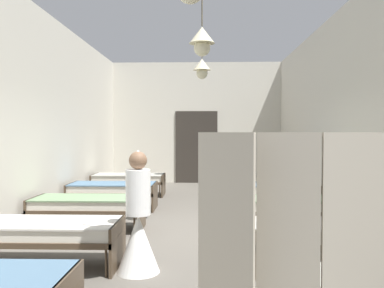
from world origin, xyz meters
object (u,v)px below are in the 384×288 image
object	(u,v)px
bed_left_row_2	(88,205)
bed_right_row_4	(261,180)
bed_left_row_4	(129,179)
bed_left_row_3	(113,189)
bed_right_row_1	(326,234)
bed_right_row_3	(273,190)
nurse_near_aisle	(138,229)
bed_right_row_2	(292,206)
privacy_screen	(289,261)
bed_left_row_1	(45,232)

from	to	relation	value
bed_left_row_2	bed_right_row_4	size ratio (longest dim) A/B	1.00
bed_left_row_2	bed_left_row_4	xyz separation A→B (m)	(0.00, 3.80, 0.00)
bed_left_row_3	bed_right_row_1	bearing A→B (deg)	-47.15
bed_left_row_3	bed_right_row_3	distance (m)	3.53
bed_right_row_4	nurse_near_aisle	world-z (taller)	nurse_near_aisle
bed_right_row_2	bed_left_row_4	distance (m)	5.18
bed_left_row_3	bed_right_row_4	xyz separation A→B (m)	(3.53, 1.90, 0.00)
bed_left_row_2	nurse_near_aisle	world-z (taller)	nurse_near_aisle
bed_left_row_2	bed_right_row_2	distance (m)	3.53
bed_right_row_2	bed_right_row_4	size ratio (longest dim) A/B	1.00
bed_right_row_2	privacy_screen	world-z (taller)	privacy_screen
bed_left_row_2	bed_right_row_2	xyz separation A→B (m)	(3.53, 0.00, 0.00)
bed_right_row_1	bed_right_row_4	size ratio (longest dim) A/B	1.00
bed_left_row_4	bed_left_row_1	bearing A→B (deg)	-90.00
bed_right_row_3	bed_left_row_4	xyz separation A→B (m)	(-3.53, 1.90, 0.00)
bed_left_row_1	bed_left_row_4	bearing A→B (deg)	90.00
privacy_screen	bed_left_row_3	bearing A→B (deg)	129.61
bed_left_row_2	bed_right_row_3	bearing A→B (deg)	28.32
bed_right_row_1	bed_left_row_4	distance (m)	6.70
bed_right_row_2	bed_left_row_3	xyz separation A→B (m)	(-3.53, 1.90, 0.00)
bed_right_row_1	bed_left_row_2	world-z (taller)	same
bed_left_row_1	privacy_screen	distance (m)	3.49
bed_right_row_2	bed_left_row_4	world-z (taller)	same
bed_left_row_1	bed_left_row_2	xyz separation A→B (m)	(0.00, 1.90, 0.00)
bed_right_row_1	bed_right_row_4	bearing A→B (deg)	90.00
bed_right_row_1	privacy_screen	size ratio (longest dim) A/B	1.12
bed_left_row_3	nurse_near_aisle	size ratio (longest dim) A/B	1.28
nurse_near_aisle	bed_right_row_2	bearing A→B (deg)	82.63
bed_left_row_2	bed_right_row_4	xyz separation A→B (m)	(3.53, 3.80, 0.00)
bed_right_row_1	bed_left_row_3	world-z (taller)	same
nurse_near_aisle	bed_left_row_2	bearing A→B (deg)	161.22
bed_left_row_3	bed_left_row_4	distance (m)	1.90
nurse_near_aisle	bed_left_row_3	bearing A→B (deg)	147.80
bed_right_row_3	nurse_near_aisle	size ratio (longest dim) A/B	1.28
bed_left_row_3	privacy_screen	size ratio (longest dim) A/B	1.12
bed_left_row_1	bed_right_row_1	bearing A→B (deg)	0.00
bed_left_row_1	privacy_screen	xyz separation A→B (m)	(2.58, -2.33, 0.41)
bed_left_row_1	bed_right_row_4	size ratio (longest dim) A/B	1.00
bed_left_row_3	bed_right_row_3	size ratio (longest dim) A/B	1.00
bed_right_row_2	nurse_near_aisle	distance (m)	3.10
bed_right_row_2	bed_right_row_3	distance (m)	1.90
bed_left_row_2	bed_right_row_3	world-z (taller)	same
bed_left_row_1	bed_left_row_2	distance (m)	1.90
bed_left_row_2	bed_left_row_4	world-z (taller)	same
bed_left_row_2	bed_left_row_1	bearing A→B (deg)	-90.00
bed_right_row_1	bed_left_row_3	distance (m)	5.18
bed_right_row_2	nurse_near_aisle	bearing A→B (deg)	-138.12
bed_left_row_1	nurse_near_aisle	bearing A→B (deg)	-7.91
bed_left_row_2	bed_right_row_4	distance (m)	5.18
bed_right_row_1	bed_left_row_4	bearing A→B (deg)	121.74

